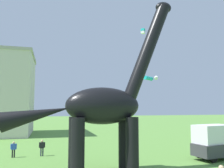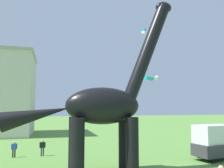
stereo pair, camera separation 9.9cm
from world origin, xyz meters
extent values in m
cylinder|color=black|center=(4.46, 6.80, 2.07)|extent=(0.96, 0.96, 4.14)
cylinder|color=black|center=(4.46, 4.97, 2.07)|extent=(0.96, 0.96, 4.14)
cylinder|color=black|center=(0.49, 6.80, 2.07)|extent=(0.96, 0.96, 4.14)
cylinder|color=black|center=(0.49, 4.97, 2.07)|extent=(0.96, 0.96, 4.14)
ellipsoid|color=black|center=(2.47, 5.89, 4.97)|extent=(5.66, 2.44, 2.79)
cylinder|color=black|center=(6.15, 5.89, 9.44)|extent=(4.07, 1.05, 8.06)
ellipsoid|color=black|center=(7.70, 5.89, 13.27)|extent=(1.39, 0.87, 0.96)
cone|color=black|center=(-2.27, 5.89, 4.34)|extent=(4.98, 1.39, 2.36)
cube|color=#38383D|center=(14.35, 7.75, 0.95)|extent=(5.88, 3.05, 1.10)
cube|color=silver|center=(13.57, 7.75, 2.35)|extent=(3.88, 2.61, 1.70)
cylinder|color=black|center=(12.67, 8.80, 0.40)|extent=(0.83, 0.40, 0.80)
cylinder|color=black|center=(12.67, 6.70, 0.40)|extent=(0.83, 0.40, 0.80)
cylinder|color=#2D3347|center=(-2.13, 13.54, 0.40)|extent=(0.13, 0.13, 0.79)
cylinder|color=#2D3347|center=(-1.94, 13.54, 0.40)|extent=(0.13, 0.13, 0.79)
cube|color=black|center=(-2.03, 13.54, 1.07)|extent=(0.43, 0.26, 0.56)
sphere|color=tan|center=(-2.03, 13.54, 1.48)|extent=(0.25, 0.25, 0.25)
cylinder|color=black|center=(-2.28, 13.54, 1.10)|extent=(0.11, 0.11, 0.53)
cylinder|color=black|center=(-1.79, 13.54, 1.10)|extent=(0.11, 0.11, 0.53)
cylinder|color=black|center=(-4.79, 13.55, 0.38)|extent=(0.13, 0.13, 0.76)
cylinder|color=black|center=(-4.60, 13.55, 0.38)|extent=(0.13, 0.13, 0.76)
cube|color=blue|center=(-4.69, 13.55, 1.03)|extent=(0.41, 0.25, 0.54)
sphere|color=tan|center=(-4.69, 13.55, 1.42)|extent=(0.24, 0.24, 0.24)
cylinder|color=blue|center=(-4.93, 13.55, 1.06)|extent=(0.10, 0.10, 0.51)
cylinder|color=blue|center=(-4.46, 13.55, 1.06)|extent=(0.10, 0.10, 0.51)
sphere|color=tan|center=(7.50, -0.52, 1.64)|extent=(0.27, 0.27, 0.27)
cube|color=#19B2B7|center=(13.76, 24.76, 18.00)|extent=(0.82, 0.82, 0.47)
cube|color=white|center=(13.76, 24.76, 17.64)|extent=(0.82, 0.82, 0.47)
cylinder|color=#19B2B7|center=(11.17, 17.04, 8.70)|extent=(1.78, 1.57, 0.52)
cone|color=white|center=(11.81, 16.24, 8.70)|extent=(0.70, 0.72, 0.55)
camera|label=1|loc=(-1.50, -11.45, 4.86)|focal=37.59mm
camera|label=2|loc=(-1.40, -11.47, 4.86)|focal=37.59mm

